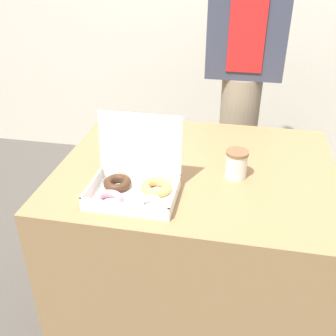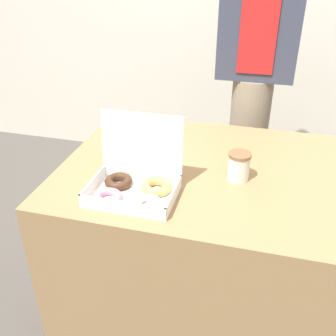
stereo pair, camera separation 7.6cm
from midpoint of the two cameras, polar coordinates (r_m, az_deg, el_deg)
ground_plane at (r=2.07m, az=2.32°, el=-18.00°), size 14.00×14.00×0.00m
table at (r=1.81m, az=2.57°, el=-10.04°), size 1.11×0.90×0.75m
donut_box at (r=1.40m, az=-6.38°, el=-2.40°), size 0.31×0.25×0.27m
coffee_cup at (r=1.51m, az=8.48°, el=0.55°), size 0.09×0.09×0.11m
person_customer at (r=2.13m, az=9.92°, el=14.15°), size 0.39×0.22×1.74m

